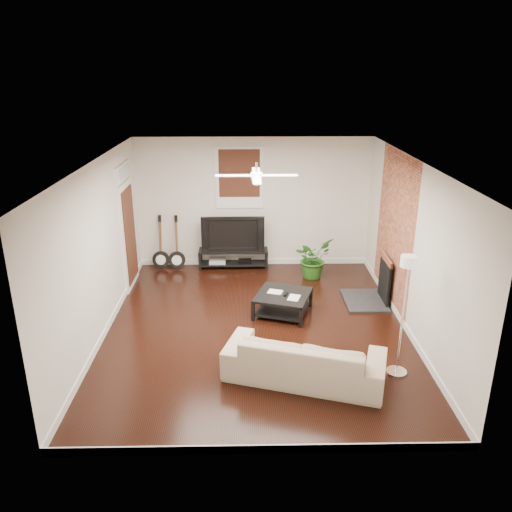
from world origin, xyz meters
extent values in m
cube|color=black|center=(0.00, 0.00, 0.00)|extent=(5.00, 6.00, 0.01)
cube|color=white|center=(0.00, 0.00, 2.80)|extent=(5.00, 6.00, 0.01)
cube|color=silver|center=(0.00, 3.00, 1.40)|extent=(5.00, 0.01, 2.80)
cube|color=silver|center=(0.00, -3.00, 1.40)|extent=(5.00, 0.01, 2.80)
cube|color=silver|center=(-2.50, 0.00, 1.40)|extent=(0.01, 6.00, 2.80)
cube|color=silver|center=(2.50, 0.00, 1.40)|extent=(0.01, 6.00, 2.80)
cube|color=brown|center=(2.49, 1.00, 1.40)|extent=(0.02, 2.20, 2.80)
cube|color=black|center=(2.20, 1.00, 0.46)|extent=(0.80, 1.10, 0.92)
cube|color=#32160D|center=(-0.30, 2.97, 1.95)|extent=(1.00, 0.06, 1.30)
cube|color=white|center=(-2.46, 1.90, 1.25)|extent=(0.08, 1.00, 2.50)
cube|color=black|center=(-0.45, 2.78, 0.21)|extent=(1.50, 0.40, 0.42)
imported|color=black|center=(-0.45, 2.80, 0.80)|extent=(1.34, 0.18, 0.77)
cube|color=black|center=(0.48, 0.54, 0.19)|extent=(1.13, 1.13, 0.38)
imported|color=tan|center=(0.64, -1.49, 0.32)|extent=(2.37, 1.48, 0.65)
imported|color=#255D1A|center=(1.21, 2.22, 0.42)|extent=(1.01, 1.00, 0.85)
camera|label=1|loc=(-0.16, -7.67, 4.14)|focal=35.88mm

